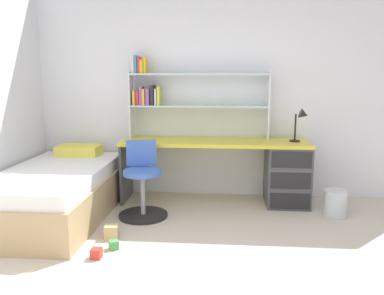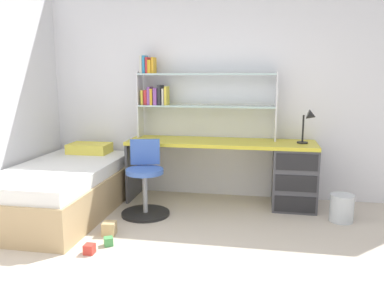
{
  "view_description": "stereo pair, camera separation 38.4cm",
  "coord_description": "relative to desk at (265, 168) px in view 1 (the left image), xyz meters",
  "views": [
    {
      "loc": [
        0.08,
        -2.37,
        1.49
      ],
      "look_at": [
        -0.24,
        1.45,
        0.78
      ],
      "focal_mm": 36.72,
      "sensor_mm": 36.0,
      "label": 1
    },
    {
      "loc": [
        0.46,
        -2.32,
        1.49
      ],
      "look_at": [
        -0.24,
        1.45,
        0.78
      ],
      "focal_mm": 36.72,
      "sensor_mm": 36.0,
      "label": 2
    }
  ],
  "objects": [
    {
      "name": "waste_bin",
      "position": [
        0.71,
        -0.39,
        -0.28
      ],
      "size": [
        0.24,
        0.24,
        0.28
      ],
      "primitive_type": "cylinder",
      "color": "silver",
      "rests_on": "ground_plane"
    },
    {
      "name": "toy_block_natural_2",
      "position": [
        -1.51,
        -1.15,
        -0.36
      ],
      "size": [
        0.13,
        0.13,
        0.12
      ],
      "primitive_type": "cube",
      "rotation": [
        0.0,
        0.0,
        0.12
      ],
      "color": "tan",
      "rests_on": "ground_plane"
    },
    {
      "name": "toy_block_green_1",
      "position": [
        -1.42,
        -1.38,
        -0.39
      ],
      "size": [
        0.1,
        0.1,
        0.08
      ],
      "primitive_type": "cube",
      "rotation": [
        0.0,
        0.0,
        0.51
      ],
      "color": "#479E51",
      "rests_on": "ground_plane"
    },
    {
      "name": "bookshelf_hutch",
      "position": [
        -1.04,
        0.17,
        0.87
      ],
      "size": [
        1.66,
        0.22,
        0.98
      ],
      "color": "silver",
      "rests_on": "desk"
    },
    {
      "name": "desk_lamp",
      "position": [
        0.39,
        -0.02,
        0.57
      ],
      "size": [
        0.2,
        0.17,
        0.38
      ],
      "color": "black",
      "rests_on": "desk"
    },
    {
      "name": "room_shell",
      "position": [
        -1.73,
        -0.95,
        0.91
      ],
      "size": [
        5.43,
        5.9,
        2.68
      ],
      "color": "silver",
      "rests_on": "ground_plane"
    },
    {
      "name": "bed_platform",
      "position": [
        -2.24,
        -0.65,
        -0.16
      ],
      "size": [
        1.04,
        1.92,
        0.65
      ],
      "color": "tan",
      "rests_on": "ground_plane"
    },
    {
      "name": "toy_block_red_0",
      "position": [
        -1.52,
        -1.57,
        -0.38
      ],
      "size": [
        0.08,
        0.08,
        0.08
      ],
      "primitive_type": "cube",
      "rotation": [
        0.0,
        0.0,
        3.14
      ],
      "color": "red",
      "rests_on": "ground_plane"
    },
    {
      "name": "desk",
      "position": [
        0.0,
        0.0,
        0.0
      ],
      "size": [
        2.16,
        0.58,
        0.74
      ],
      "color": "gold",
      "rests_on": "ground_plane"
    },
    {
      "name": "swivel_chair",
      "position": [
        -1.34,
        -0.54,
        -0.11
      ],
      "size": [
        0.52,
        0.52,
        0.8
      ],
      "color": "black",
      "rests_on": "ground_plane"
    }
  ]
}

